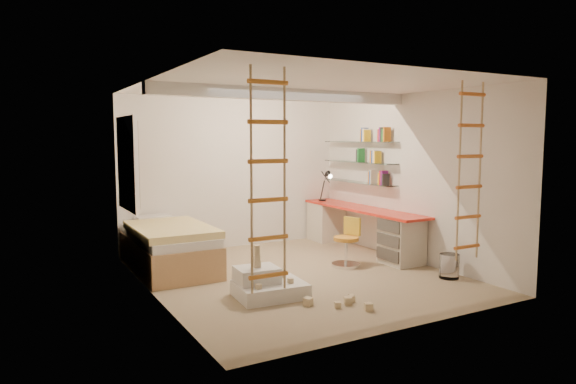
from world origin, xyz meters
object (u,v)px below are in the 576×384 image
desk (360,228)px  swivel_chair (347,249)px  play_platform (266,285)px  bed (169,247)px

desk → swivel_chair: bearing=-137.5°
swivel_chair → play_platform: (-1.73, -0.76, -0.13)m
bed → desk: bearing=-6.5°
desk → play_platform: bearing=-149.4°
swivel_chair → play_platform: bearing=-156.3°
desk → swivel_chair: size_ratio=3.85×
bed → play_platform: (0.66, -1.86, -0.19)m
swivel_chair → play_platform: 1.89m
bed → play_platform: bearing=-70.5°
play_platform → bed: bearing=109.5°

